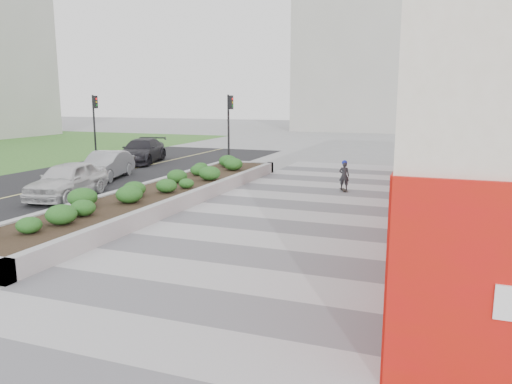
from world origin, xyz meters
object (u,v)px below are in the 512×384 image
traffic_signal_near (230,120)px  skateboarder (344,175)px  car_white (67,180)px  car_silver (106,165)px  traffic_signal_far (95,118)px  car_dark (142,151)px  planter (163,191)px

traffic_signal_near → skateboarder: size_ratio=3.07×
car_white → car_silver: 4.85m
skateboarder → car_white: bearing=-176.2°
traffic_signal_far → traffic_signal_near: bearing=3.1°
skateboarder → traffic_signal_near: bearing=119.9°
traffic_signal_far → skateboarder: 18.00m
traffic_signal_far → car_white: (6.88, -10.65, -2.03)m
car_white → skateboarder: bearing=17.7°
traffic_signal_near → car_white: traffic_signal_near is taller
car_dark → car_white: bearing=-86.8°
traffic_signal_near → car_white: 11.57m
traffic_signal_far → car_white: bearing=-57.1°
car_silver → car_dark: bearing=93.6°
traffic_signal_far → car_silver: traffic_signal_far is taller
skateboarder → car_dark: bearing=135.1°
traffic_signal_near → skateboarder: 9.98m
traffic_signal_near → traffic_signal_far: same height
skateboarder → car_silver: car_silver is taller
planter → car_white: bearing=-170.9°
car_silver → car_dark: car_dark is taller
skateboarder → car_dark: (-13.68, 5.22, 0.05)m
traffic_signal_far → car_dark: traffic_signal_far is taller
skateboarder → car_white: (-10.22, -5.40, 0.04)m
planter → car_dark: 12.49m
traffic_signal_near → car_silver: traffic_signal_near is taller
planter → car_silver: car_silver is taller
car_silver → car_dark: size_ratio=0.82×
planter → car_silver: bearing=145.0°
car_dark → car_silver: bearing=-87.4°
skateboarder → car_silver: bearing=159.9°
traffic_signal_far → car_dark: 3.97m
planter → car_silver: 6.87m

